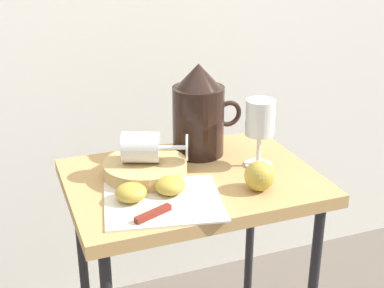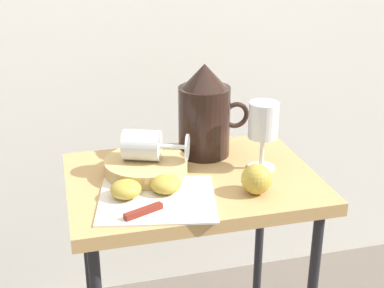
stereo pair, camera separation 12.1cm
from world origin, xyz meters
TOP-DOWN VIEW (x-y plane):
  - curtain_drape at (0.00, 0.54)m, footprint 2.40×0.03m
  - table at (0.00, 0.00)m, footprint 0.56×0.41m
  - linen_napkin at (-0.10, -0.09)m, footprint 0.28×0.25m
  - basket_tray at (-0.10, 0.04)m, footprint 0.19×0.19m
  - pitcher at (0.06, 0.12)m, footprint 0.18×0.13m
  - wine_glass_upright at (0.17, -0.00)m, footprint 0.07×0.07m
  - wine_glass_tipped_near at (-0.10, 0.04)m, footprint 0.16×0.11m
  - apple_half_left at (-0.16, -0.07)m, footprint 0.07×0.07m
  - apple_half_right at (-0.07, -0.07)m, footprint 0.07×0.07m
  - apple_whole at (0.11, -0.11)m, footprint 0.07×0.07m
  - knife at (-0.11, -0.14)m, footprint 0.20×0.10m

SIDE VIEW (x-z plane):
  - table at x=0.00m, z-range 0.26..0.93m
  - linen_napkin at x=-0.10m, z-range 0.67..0.67m
  - knife at x=-0.11m, z-range 0.67..0.68m
  - basket_tray at x=-0.10m, z-range 0.67..0.70m
  - apple_half_left at x=-0.16m, z-range 0.67..0.71m
  - apple_half_right at x=-0.07m, z-range 0.67..0.71m
  - apple_whole at x=0.11m, z-range 0.67..0.73m
  - wine_glass_tipped_near at x=-0.10m, z-range 0.70..0.77m
  - pitcher at x=0.06m, z-range 0.65..0.88m
  - wine_glass_upright at x=0.17m, z-range 0.70..0.86m
  - curtain_drape at x=0.00m, z-range 0.00..1.90m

